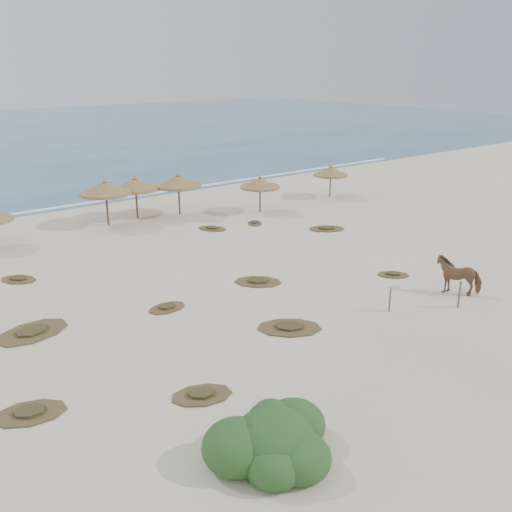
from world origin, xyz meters
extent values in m
plane|color=beige|center=(0.00, 0.00, 0.00)|extent=(160.00, 160.00, 0.00)
cube|color=white|center=(0.00, 26.00, 0.00)|extent=(70.00, 0.60, 0.01)
cylinder|color=brown|center=(-1.14, 19.12, 1.20)|extent=(0.14, 0.14, 2.40)
cylinder|color=olive|center=(-1.14, 19.12, 2.19)|extent=(3.68, 3.68, 0.21)
cone|color=olive|center=(-1.14, 19.12, 2.57)|extent=(3.55, 3.55, 0.86)
cone|color=olive|center=(-1.14, 19.12, 3.08)|extent=(0.41, 0.41, 0.25)
cylinder|color=brown|center=(1.28, 19.67, 1.13)|extent=(0.13, 0.13, 2.26)
cylinder|color=olive|center=(1.28, 19.67, 2.07)|extent=(3.56, 3.56, 0.19)
cone|color=olive|center=(1.28, 19.67, 2.43)|extent=(3.44, 3.44, 0.81)
cone|color=olive|center=(1.28, 19.67, 2.91)|extent=(0.39, 0.39, 0.24)
cylinder|color=brown|center=(4.12, 18.67, 1.15)|extent=(0.13, 0.13, 2.29)
cylinder|color=olive|center=(4.12, 18.67, 2.10)|extent=(3.62, 3.62, 0.20)
cone|color=olive|center=(4.12, 18.67, 2.46)|extent=(3.50, 3.50, 0.82)
cone|color=olive|center=(4.12, 18.67, 2.95)|extent=(0.39, 0.39, 0.24)
cylinder|color=brown|center=(9.13, 15.68, 1.02)|extent=(0.12, 0.12, 2.03)
cylinder|color=olive|center=(9.13, 15.68, 1.86)|extent=(3.55, 3.55, 0.17)
cone|color=olive|center=(9.13, 15.68, 2.18)|extent=(3.44, 3.44, 0.73)
cone|color=olive|center=(9.13, 15.68, 2.61)|extent=(0.35, 0.35, 0.21)
cylinder|color=brown|center=(16.68, 16.10, 0.98)|extent=(0.11, 0.11, 1.96)
cylinder|color=olive|center=(16.68, 16.10, 1.79)|extent=(3.60, 3.60, 0.17)
cone|color=olive|center=(16.68, 16.10, 2.10)|extent=(3.48, 3.48, 0.70)
cone|color=olive|center=(16.68, 16.10, 2.52)|extent=(0.34, 0.34, 0.21)
imported|color=brown|center=(7.11, -2.13, 0.88)|extent=(1.96, 2.25, 1.75)
cylinder|color=brown|center=(2.81, -1.60, 0.53)|extent=(0.10, 0.10, 1.07)
cylinder|color=brown|center=(5.57, -3.23, 0.63)|extent=(0.11, 0.11, 1.26)
ellipsoid|color=#2E5B27|center=(-7.50, -6.14, 0.63)|extent=(2.29, 2.29, 1.72)
ellipsoid|color=#2E5B27|center=(-6.47, -5.80, 0.52)|extent=(1.83, 1.83, 1.37)
ellipsoid|color=#2E5B27|center=(-8.42, -5.68, 0.57)|extent=(1.95, 1.95, 1.46)
ellipsoid|color=#2E5B27|center=(-7.28, -6.94, 0.46)|extent=(1.72, 1.72, 1.29)
ellipsoid|color=#2E5B27|center=(-7.96, -6.71, 0.44)|extent=(1.60, 1.60, 1.20)
ellipsoid|color=#2E5B27|center=(-6.82, -5.11, 0.40)|extent=(1.37, 1.37, 1.03)
ellipsoid|color=#2E5B27|center=(-7.16, -5.57, 1.03)|extent=(1.03, 1.03, 0.77)
ellipsoid|color=#2E5B27|center=(-7.85, -6.03, 1.09)|extent=(0.92, 0.92, 0.69)
camera|label=1|loc=(-15.89, -16.19, 10.44)|focal=40.00mm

